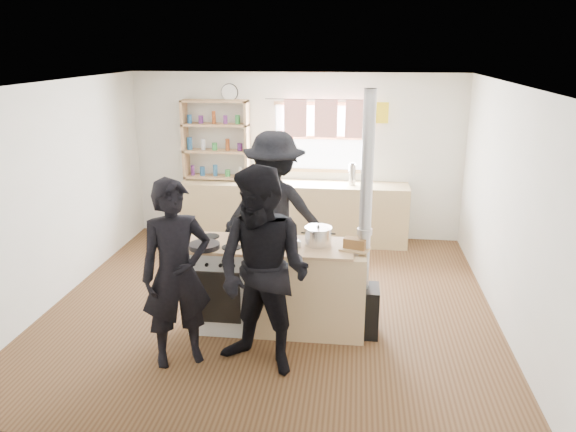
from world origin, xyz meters
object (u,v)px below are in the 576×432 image
(skillet_greens, at_px, (204,246))
(flue_heater, at_px, (363,275))
(cooking_island, at_px, (278,286))
(stockpot_stove, at_px, (243,229))
(person_near_right, at_px, (263,272))
(bread_board, at_px, (355,245))
(stockpot_counter, at_px, (318,236))
(person_far, at_px, (275,213))
(thermos, at_px, (352,175))
(roast_tray, at_px, (281,242))
(person_near_left, at_px, (176,274))

(skillet_greens, xyz_separation_m, flue_heater, (1.59, 0.17, -0.31))
(cooking_island, relative_size, stockpot_stove, 8.76)
(person_near_right, bearing_deg, bread_board, 64.63)
(stockpot_stove, distance_m, stockpot_counter, 0.82)
(cooking_island, xyz_separation_m, skillet_greens, (-0.71, -0.20, 0.49))
(person_far, bearing_deg, stockpot_stove, 75.45)
(thermos, xyz_separation_m, bread_board, (0.07, -2.83, -0.07))
(cooking_island, height_order, roast_tray, roast_tray)
(person_near_right, bearing_deg, person_near_left, -159.64)
(skillet_greens, xyz_separation_m, roast_tray, (0.75, 0.18, 0.01))
(cooking_island, relative_size, person_far, 1.01)
(stockpot_counter, distance_m, flue_heater, 0.60)
(stockpot_counter, height_order, person_near_left, person_near_left)
(roast_tray, relative_size, stockpot_counter, 1.50)
(thermos, relative_size, flue_heater, 0.12)
(person_near_left, relative_size, person_far, 0.91)
(stockpot_stove, bearing_deg, skillet_greens, -129.08)
(thermos, relative_size, roast_tray, 0.74)
(flue_heater, height_order, person_far, flue_heater)
(skillet_greens, relative_size, stockpot_stove, 1.68)
(cooking_island, distance_m, roast_tray, 0.50)
(thermos, xyz_separation_m, person_far, (-0.89, -1.80, -0.08))
(person_near_right, height_order, person_far, person_far)
(stockpot_stove, xyz_separation_m, person_far, (0.22, 0.77, -0.04))
(thermos, xyz_separation_m, person_near_left, (-1.54, -3.54, -0.17))
(skillet_greens, distance_m, person_near_right, 0.92)
(skillet_greens, relative_size, person_near_left, 0.21)
(thermos, relative_size, person_near_right, 0.16)
(cooking_island, xyz_separation_m, bread_board, (0.79, -0.06, 0.51))
(stockpot_stove, bearing_deg, cooking_island, -26.95)
(skillet_greens, bearing_deg, person_near_left, -100.96)
(stockpot_stove, height_order, person_near_right, person_near_right)
(person_near_left, distance_m, person_near_right, 0.81)
(roast_tray, xyz_separation_m, stockpot_stove, (-0.43, 0.22, 0.05))
(stockpot_counter, height_order, person_far, person_far)
(thermos, height_order, skillet_greens, thermos)
(roast_tray, height_order, bread_board, bread_board)
(thermos, relative_size, cooking_island, 0.16)
(cooking_island, relative_size, person_near_left, 1.11)
(skillet_greens, distance_m, roast_tray, 0.77)
(stockpot_stove, bearing_deg, thermos, 66.67)
(cooking_island, xyz_separation_m, flue_heater, (0.87, -0.03, 0.18))
(skillet_greens, bearing_deg, roast_tray, 13.36)
(flue_heater, bearing_deg, person_far, 136.29)
(thermos, height_order, stockpot_stove, thermos)
(thermos, bearing_deg, person_far, -116.32)
(person_near_left, bearing_deg, cooking_island, 14.54)
(cooking_island, distance_m, stockpot_counter, 0.69)
(stockpot_stove, height_order, person_near_left, person_near_left)
(cooking_island, bearing_deg, roast_tray, -26.43)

